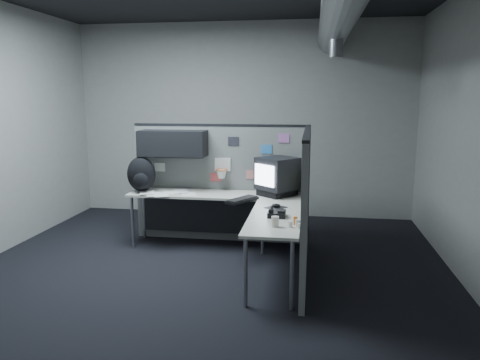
% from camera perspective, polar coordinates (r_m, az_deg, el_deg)
% --- Properties ---
extents(room, '(5.62, 5.62, 3.22)m').
position_cam_1_polar(room, '(5.01, 1.97, 11.22)').
color(room, black).
rests_on(room, ground).
extents(partition_back, '(2.44, 0.42, 1.63)m').
position_cam_1_polar(partition_back, '(6.44, -3.95, 1.17)').
color(partition_back, slate).
rests_on(partition_back, ground).
extents(partition_right, '(0.07, 2.23, 1.63)m').
position_cam_1_polar(partition_right, '(5.32, 7.99, -2.80)').
color(partition_right, slate).
rests_on(partition_right, ground).
extents(desk, '(2.31, 2.11, 0.73)m').
position_cam_1_polar(desk, '(5.92, -1.26, -3.39)').
color(desk, beige).
rests_on(desk, ground).
extents(monitor, '(0.61, 0.61, 0.49)m').
position_cam_1_polar(monitor, '(6.07, 4.55, 0.50)').
color(monitor, black).
rests_on(monitor, desk).
extents(keyboard, '(0.38, 0.50, 0.04)m').
position_cam_1_polar(keyboard, '(5.74, 0.24, -2.43)').
color(keyboard, black).
rests_on(keyboard, desk).
extents(mouse, '(0.27, 0.28, 0.05)m').
position_cam_1_polar(mouse, '(5.43, 4.41, -3.23)').
color(mouse, black).
rests_on(mouse, desk).
extents(phone, '(0.19, 0.21, 0.10)m').
position_cam_1_polar(phone, '(5.04, 4.45, -4.06)').
color(phone, black).
rests_on(phone, desk).
extents(bottles, '(0.13, 0.18, 0.08)m').
position_cam_1_polar(bottles, '(4.68, 6.79, -5.24)').
color(bottles, silver).
rests_on(bottles, desk).
extents(cup, '(0.10, 0.10, 0.10)m').
position_cam_1_polar(cup, '(4.66, 4.30, -5.07)').
color(cup, beige).
rests_on(cup, desk).
extents(papers, '(0.82, 0.60, 0.02)m').
position_cam_1_polar(papers, '(6.26, -8.87, -1.59)').
color(papers, white).
rests_on(papers, desk).
extents(backpack, '(0.39, 0.36, 0.47)m').
position_cam_1_polar(backpack, '(6.42, -11.95, 0.62)').
color(backpack, black).
rests_on(backpack, desk).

